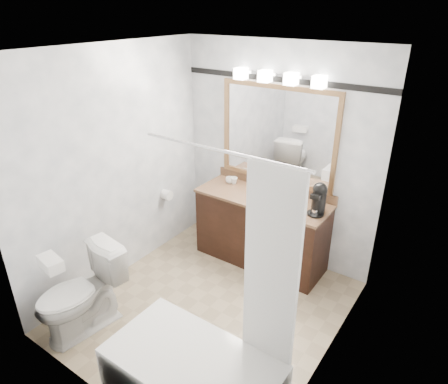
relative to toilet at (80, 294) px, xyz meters
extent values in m
cube|color=#9C8969|center=(0.79, 0.91, -0.42)|extent=(2.40, 2.60, 0.01)
cube|color=white|center=(0.79, 0.91, 2.09)|extent=(2.40, 2.60, 0.01)
cube|color=white|center=(0.79, 2.22, 0.84)|extent=(2.40, 0.01, 2.50)
cube|color=white|center=(0.79, -0.39, 0.84)|extent=(2.40, 0.01, 2.50)
cube|color=white|center=(-0.42, 0.91, 0.84)|extent=(0.01, 2.60, 2.50)
cube|color=white|center=(1.99, 0.91, 0.84)|extent=(0.01, 2.60, 2.50)
cube|color=black|center=(0.79, 1.93, 0.00)|extent=(1.50, 0.55, 0.82)
cube|color=#926745|center=(0.79, 1.93, 0.42)|extent=(1.53, 0.58, 0.03)
cube|color=#926745|center=(0.79, 2.20, 0.49)|extent=(1.53, 0.03, 0.10)
ellipsoid|color=white|center=(0.79, 1.93, 0.41)|extent=(0.44, 0.34, 0.14)
cube|color=#9B7046|center=(0.79, 2.19, 1.61)|extent=(1.40, 0.04, 0.05)
cube|color=#9B7046|center=(0.79, 2.19, 0.56)|extent=(1.40, 0.04, 0.05)
cube|color=#9B7046|center=(0.11, 2.19, 1.09)|extent=(0.05, 0.04, 1.00)
cube|color=#9B7046|center=(1.46, 2.19, 1.09)|extent=(0.05, 0.04, 1.00)
cube|color=white|center=(0.79, 2.20, 1.09)|extent=(1.30, 0.01, 1.00)
cube|color=silver|center=(0.79, 2.18, 1.74)|extent=(0.90, 0.05, 0.03)
cube|color=white|center=(0.34, 2.13, 1.72)|extent=(0.12, 0.12, 0.12)
cube|color=white|center=(0.64, 2.13, 1.72)|extent=(0.12, 0.12, 0.12)
cube|color=white|center=(0.94, 2.13, 1.72)|extent=(0.12, 0.12, 0.12)
cube|color=white|center=(1.24, 2.13, 1.72)|extent=(0.12, 0.12, 0.12)
cube|color=black|center=(0.79, 2.21, 1.69)|extent=(2.40, 0.01, 0.06)
cube|color=white|center=(1.32, -0.01, -0.19)|extent=(1.30, 0.72, 0.45)
cylinder|color=silver|center=(1.32, 0.37, 1.54)|extent=(1.30, 0.02, 0.02)
cube|color=white|center=(1.74, 0.36, 0.76)|extent=(0.40, 0.04, 1.55)
cylinder|color=white|center=(-0.35, 1.58, 0.29)|extent=(0.11, 0.12, 0.12)
imported|color=white|center=(0.00, 0.00, 0.00)|extent=(0.57, 0.86, 0.82)
cube|color=white|center=(0.00, -0.21, 0.46)|extent=(0.26, 0.17, 0.10)
cylinder|color=black|center=(1.44, 1.88, 0.45)|extent=(0.17, 0.17, 0.02)
cylinder|color=black|center=(1.44, 1.93, 0.57)|extent=(0.14, 0.14, 0.25)
sphere|color=black|center=(1.44, 1.93, 0.70)|extent=(0.15, 0.15, 0.15)
cube|color=black|center=(1.44, 1.86, 0.66)|extent=(0.10, 0.10, 0.05)
cylinder|color=silver|center=(1.44, 1.86, 0.48)|extent=(0.06, 0.06, 0.06)
imported|color=white|center=(0.27, 2.04, 0.48)|extent=(0.12, 0.12, 0.08)
imported|color=white|center=(0.32, 2.05, 0.48)|extent=(0.11, 0.11, 0.08)
imported|color=white|center=(0.54, 2.11, 0.48)|extent=(0.06, 0.06, 0.09)
imported|color=white|center=(0.99, 2.13, 0.48)|extent=(0.08, 0.08, 0.09)
cube|color=#EDE3C3|center=(0.83, 2.05, 0.45)|extent=(0.09, 0.07, 0.02)
camera|label=1|loc=(2.74, -1.62, 2.40)|focal=32.00mm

